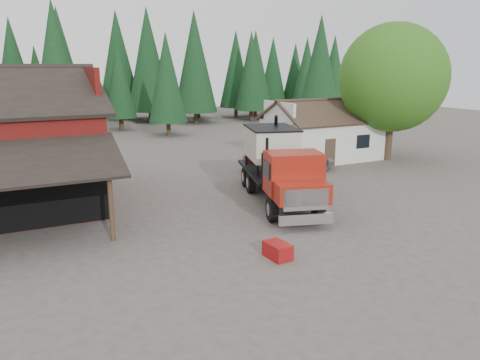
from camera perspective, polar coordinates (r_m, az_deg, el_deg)
name	(u,v)px	position (r m, az deg, el deg)	size (l,w,h in m)	color
ground	(255,235)	(20.23, 1.90, -6.73)	(120.00, 120.00, 0.00)	#4F453E
farmhouse	(322,137)	(37.35, 9.99, 5.24)	(8.60, 6.42, 4.65)	silver
deciduous_tree	(393,82)	(37.29, 18.16, 11.31)	(8.00, 8.00, 10.20)	#382619
conifer_backdrop	(90,126)	(59.75, -17.83, 6.33)	(76.00, 16.00, 16.00)	black
near_pine_b	(167,78)	(49.02, -8.93, 12.23)	(3.96, 3.96, 10.40)	#382619
near_pine_c	(320,67)	(52.76, 9.71, 13.39)	(4.84, 4.84, 12.40)	#382619
near_pine_d	(56,62)	(50.88, -21.51, 13.21)	(5.28, 5.28, 13.40)	#382619
feed_truck	(279,164)	(24.74, 4.75, 1.99)	(5.25, 10.04, 4.38)	black
silver_car	(290,159)	(32.31, 6.11, 2.61)	(2.87, 6.23, 1.73)	#B1B3B9
equip_box	(278,251)	(17.89, 4.61, -8.57)	(0.70, 1.10, 0.60)	maroon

